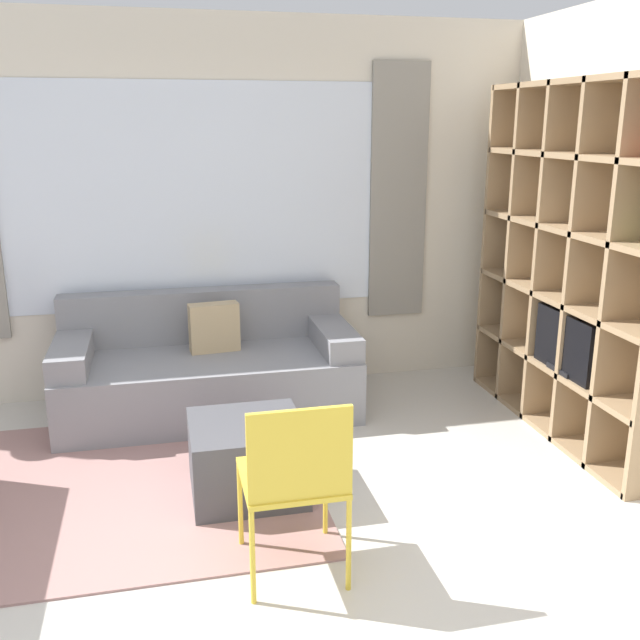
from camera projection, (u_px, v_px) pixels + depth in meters
name	position (u px, v px, depth m)	size (l,w,h in m)	color
wall_back	(194.00, 210.00, 5.14)	(6.16, 0.11, 2.70)	beige
wall_right	(627.00, 228.00, 4.32)	(0.07, 4.05, 2.70)	beige
area_rug	(79.00, 492.00, 3.93)	(2.59, 1.87, 0.01)	gray
shelving_unit	(581.00, 265.00, 4.47)	(0.38, 1.91, 2.22)	silver
couch_main	(208.00, 371.00, 4.97)	(2.00, 0.90, 0.81)	gray
ottoman	(247.00, 458.00, 3.87)	(0.60, 0.59, 0.42)	#47474C
folding_chair	(295.00, 474.00, 3.06)	(0.44, 0.46, 0.86)	gold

